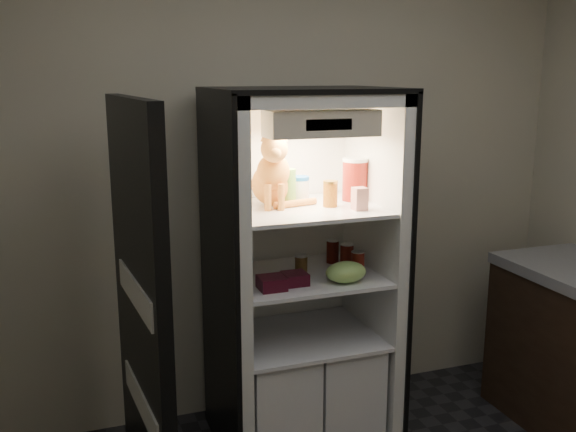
% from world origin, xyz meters
% --- Properties ---
extents(room_shell, '(3.60, 3.60, 3.60)m').
position_xyz_m(room_shell, '(0.00, 0.00, 1.62)').
color(room_shell, white).
rests_on(room_shell, floor).
extents(refrigerator, '(0.90, 0.72, 1.88)m').
position_xyz_m(refrigerator, '(0.00, 1.38, 0.79)').
color(refrigerator, white).
rests_on(refrigerator, floor).
extents(fridge_door, '(0.13, 0.87, 1.85)m').
position_xyz_m(fridge_door, '(-0.85, 1.06, 0.91)').
color(fridge_door, black).
rests_on(fridge_door, floor).
extents(tabby_cat, '(0.33, 0.39, 0.40)m').
position_xyz_m(tabby_cat, '(-0.14, 1.40, 1.44)').
color(tabby_cat, orange).
rests_on(tabby_cat, refrigerator).
extents(parmesan_shaker, '(0.07, 0.07, 0.19)m').
position_xyz_m(parmesan_shaker, '(-0.06, 1.38, 1.38)').
color(parmesan_shaker, '#268C39').
rests_on(parmesan_shaker, refrigerator).
extents(mayo_tub, '(0.10, 0.10, 0.13)m').
position_xyz_m(mayo_tub, '(0.02, 1.44, 1.36)').
color(mayo_tub, white).
rests_on(mayo_tub, refrigerator).
extents(salsa_jar, '(0.07, 0.07, 0.13)m').
position_xyz_m(salsa_jar, '(0.13, 1.29, 1.36)').
color(salsa_jar, maroon).
rests_on(salsa_jar, refrigerator).
extents(pepper_jar, '(0.13, 0.13, 0.22)m').
position_xyz_m(pepper_jar, '(0.31, 1.39, 1.40)').
color(pepper_jar, '#A32115').
rests_on(pepper_jar, refrigerator).
extents(cream_carton, '(0.06, 0.06, 0.11)m').
position_xyz_m(cream_carton, '(0.23, 1.17, 1.35)').
color(cream_carton, white).
rests_on(cream_carton, refrigerator).
extents(soda_can_a, '(0.07, 0.07, 0.12)m').
position_xyz_m(soda_can_a, '(0.22, 1.46, 1.00)').
color(soda_can_a, black).
rests_on(soda_can_a, refrigerator).
extents(soda_can_b, '(0.07, 0.07, 0.13)m').
position_xyz_m(soda_can_b, '(0.25, 1.34, 1.01)').
color(soda_can_b, black).
rests_on(soda_can_b, refrigerator).
extents(soda_can_c, '(0.07, 0.07, 0.13)m').
position_xyz_m(soda_can_c, '(0.25, 1.21, 1.00)').
color(soda_can_c, black).
rests_on(soda_can_c, refrigerator).
extents(condiment_jar, '(0.07, 0.07, 0.09)m').
position_xyz_m(condiment_jar, '(0.00, 1.37, 0.99)').
color(condiment_jar, brown).
rests_on(condiment_jar, refrigerator).
extents(grape_bag, '(0.21, 0.15, 0.10)m').
position_xyz_m(grape_bag, '(0.15, 1.13, 0.99)').
color(grape_bag, '#82AC50').
rests_on(grape_bag, refrigerator).
extents(berry_box_left, '(0.12, 0.12, 0.06)m').
position_xyz_m(berry_box_left, '(-0.23, 1.16, 0.97)').
color(berry_box_left, '#440B1A').
rests_on(berry_box_left, refrigerator).
extents(berry_box_right, '(0.12, 0.12, 0.06)m').
position_xyz_m(berry_box_right, '(-0.10, 1.19, 0.97)').
color(berry_box_right, '#440B1A').
rests_on(berry_box_right, refrigerator).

